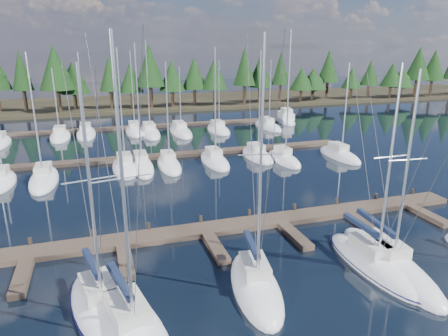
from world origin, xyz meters
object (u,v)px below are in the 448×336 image
object	(u,v)px
main_dock	(207,233)
front_sailboat_3	(256,285)
front_sailboat_2	(132,331)
front_sailboat_5	(388,262)
front_sailboat_4	(372,263)
front_sailboat_1	(101,307)
motor_yacht_right	(286,120)

from	to	relation	value
main_dock	front_sailboat_3	distance (m)	7.48
front_sailboat_2	front_sailboat_5	xyz separation A→B (m)	(16.03, 1.56, -0.01)
front_sailboat_2	front_sailboat_3	size ratio (longest dim) A/B	1.00
front_sailboat_2	front_sailboat_4	size ratio (longest dim) A/B	1.11
main_dock	front_sailboat_1	world-z (taller)	front_sailboat_1
front_sailboat_3	front_sailboat_4	xyz separation A→B (m)	(7.95, 0.09, -0.02)
main_dock	front_sailboat_1	bearing A→B (deg)	-138.06
front_sailboat_1	front_sailboat_2	world-z (taller)	front_sailboat_2
front_sailboat_3	front_sailboat_2	bearing A→B (deg)	-166.49
main_dock	front_sailboat_3	bearing A→B (deg)	-83.41
front_sailboat_3	front_sailboat_4	world-z (taller)	front_sailboat_3
front_sailboat_1	front_sailboat_3	xyz separation A→B (m)	(8.45, -0.61, 0.02)
front_sailboat_4	motor_yacht_right	bearing A→B (deg)	69.94
main_dock	motor_yacht_right	xyz separation A→B (m)	(26.16, 40.18, 0.27)
main_dock	front_sailboat_4	xyz separation A→B (m)	(8.81, -7.33, 0.08)
front_sailboat_2	front_sailboat_4	bearing A→B (deg)	6.81
front_sailboat_2	front_sailboat_3	xyz separation A→B (m)	(7.09, 1.70, 0.02)
front_sailboat_3	motor_yacht_right	distance (m)	53.91
front_sailboat_1	front_sailboat_4	world-z (taller)	front_sailboat_1
front_sailboat_5	front_sailboat_3	bearing A→B (deg)	179.08
main_dock	front_sailboat_5	bearing A→B (deg)	-37.70
front_sailboat_1	front_sailboat_2	distance (m)	2.68
front_sailboat_2	front_sailboat_4	distance (m)	15.15
front_sailboat_3	front_sailboat_4	distance (m)	7.95
front_sailboat_4	motor_yacht_right	distance (m)	50.58
front_sailboat_2	motor_yacht_right	xyz separation A→B (m)	(32.39, 49.31, 0.18)
front_sailboat_3	front_sailboat_5	bearing A→B (deg)	-0.92
main_dock	front_sailboat_2	xyz separation A→B (m)	(-6.23, -9.13, 0.09)
front_sailboat_1	motor_yacht_right	bearing A→B (deg)	54.32
front_sailboat_4	front_sailboat_5	world-z (taller)	front_sailboat_4
front_sailboat_3	front_sailboat_4	size ratio (longest dim) A/B	1.11
front_sailboat_3	motor_yacht_right	size ratio (longest dim) A/B	1.66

